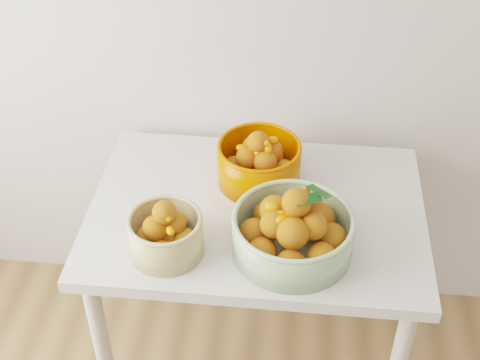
% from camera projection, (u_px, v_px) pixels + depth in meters
% --- Properties ---
extents(table, '(1.00, 0.70, 0.75)m').
position_uv_depth(table, '(256.00, 232.00, 2.06)').
color(table, silver).
rests_on(table, ground).
extents(bowl_cream, '(0.24, 0.24, 0.18)m').
position_uv_depth(bowl_cream, '(166.00, 233.00, 1.81)').
color(bowl_cream, tan).
rests_on(bowl_cream, table).
extents(bowl_green, '(0.44, 0.44, 0.22)m').
position_uv_depth(bowl_green, '(293.00, 230.00, 1.81)').
color(bowl_green, '#98BC8A').
rests_on(bowl_green, table).
extents(bowl_orange, '(0.31, 0.31, 0.19)m').
position_uv_depth(bowl_orange, '(259.00, 162.00, 2.05)').
color(bowl_orange, '#D14900').
rests_on(bowl_orange, table).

